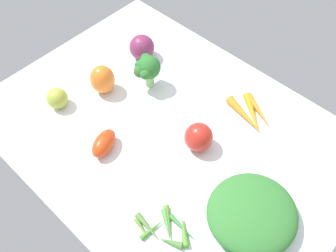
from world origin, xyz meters
TOP-DOWN VIEW (x-y plane):
  - tablecloth at (0.00, 0.00)cm, footprint 104.00×76.00cm
  - bell_pepper_red at (9.79, 1.73)cm, footprint 11.11×11.11cm
  - broccoli_head at (-16.68, 8.57)cm, footprint 7.94×8.32cm
  - red_onion_center at (-27.34, 16.58)cm, footprint 8.36×8.36cm
  - okra_pile at (20.36, -22.21)cm, footprint 15.49×11.83cm
  - carrot_bunch at (14.44, 20.57)cm, footprint 16.26×11.50cm
  - bell_pepper_orange at (-25.31, -2.20)cm, footprint 9.08×9.08cm
  - roma_tomato at (-8.49, -16.66)cm, footprint 8.04×10.64cm
  - leafy_greens_clump at (33.35, -6.18)cm, footprint 23.18×23.80cm
  - heirloom_tomato_green at (-30.55, -15.69)cm, footprint 6.42×6.42cm

SIDE VIEW (x-z plane):
  - tablecloth at x=0.00cm, z-range 0.00..2.00cm
  - okra_pile at x=20.36cm, z-range 1.88..3.73cm
  - carrot_bunch at x=14.44cm, z-range 1.91..4.61cm
  - roma_tomato at x=-8.49cm, z-range 2.00..7.18cm
  - heirloom_tomato_green at x=-30.55cm, z-range 2.00..8.42cm
  - leafy_greens_clump at x=33.35cm, z-range 2.00..8.96cm
  - red_onion_center at x=-27.34cm, z-range 2.00..10.36cm
  - bell_pepper_red at x=9.79cm, z-range 2.00..10.43cm
  - bell_pepper_orange at x=-25.31cm, z-range 2.00..11.52cm
  - broccoli_head at x=-16.68cm, z-range 3.73..15.03cm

